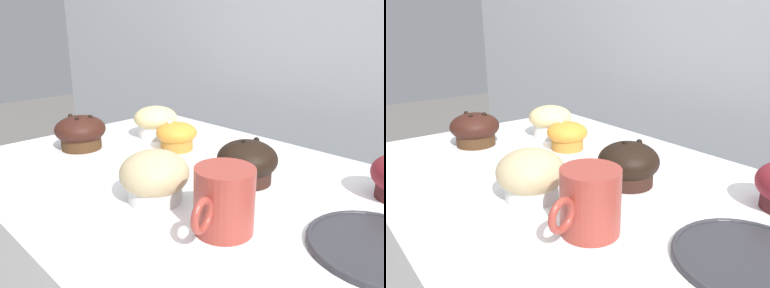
# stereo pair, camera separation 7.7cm
# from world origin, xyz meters

# --- Properties ---
(wall_back) EXTENTS (3.20, 0.10, 1.80)m
(wall_back) POSITION_xyz_m (0.00, 0.60, 0.90)
(wall_back) COLOR #B2B7BC
(wall_back) RESTS_ON ground
(muffin_front_center) EXTENTS (0.11, 0.11, 0.08)m
(muffin_front_center) POSITION_xyz_m (-0.30, 0.13, 0.99)
(muffin_front_center) COLOR white
(muffin_front_center) RESTS_ON display_counter
(muffin_back_left) EXTENTS (0.12, 0.12, 0.08)m
(muffin_back_left) POSITION_xyz_m (-0.35, -0.06, 0.99)
(muffin_back_left) COLOR #452A17
(muffin_back_left) RESTS_ON display_counter
(muffin_back_right) EXTENTS (0.10, 0.10, 0.07)m
(muffin_back_right) POSITION_xyz_m (-0.19, 0.10, 0.99)
(muffin_back_right) COLOR #C07E31
(muffin_back_right) RESTS_ON display_counter
(muffin_front_left) EXTENTS (0.12, 0.12, 0.09)m
(muffin_front_left) POSITION_xyz_m (-0.01, -0.11, 1.00)
(muffin_front_left) COLOR silver
(muffin_front_left) RESTS_ON display_counter
(muffin_front_right) EXTENTS (0.11, 0.11, 0.08)m
(muffin_front_right) POSITION_xyz_m (0.04, 0.06, 0.99)
(muffin_front_right) COLOR #311A14
(muffin_front_right) RESTS_ON display_counter
(coffee_cup) EXTENTS (0.09, 0.13, 0.09)m
(coffee_cup) POSITION_xyz_m (0.13, -0.10, 1.00)
(coffee_cup) COLOR #99382D
(coffee_cup) RESTS_ON display_counter
(serving_plate) EXTENTS (0.19, 0.19, 0.01)m
(serving_plate) POSITION_xyz_m (0.30, 0.01, 0.96)
(serving_plate) COLOR #2D2D33
(serving_plate) RESTS_ON display_counter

